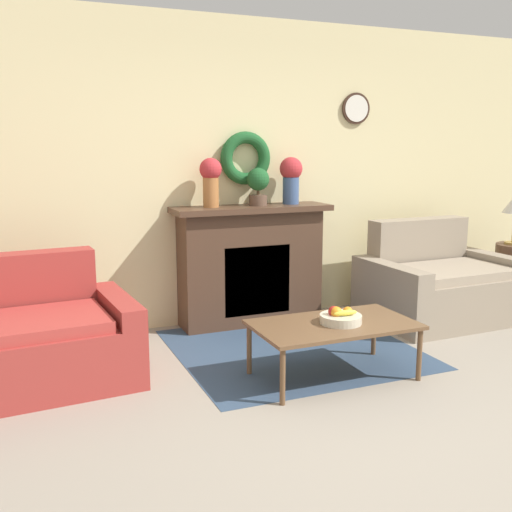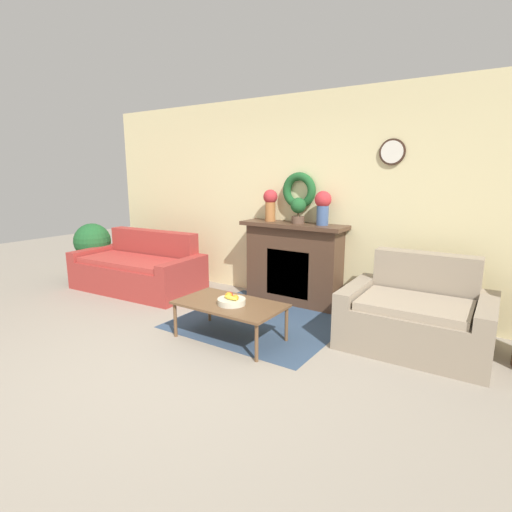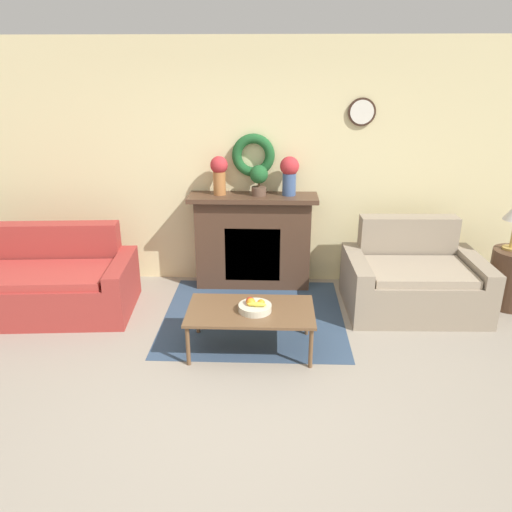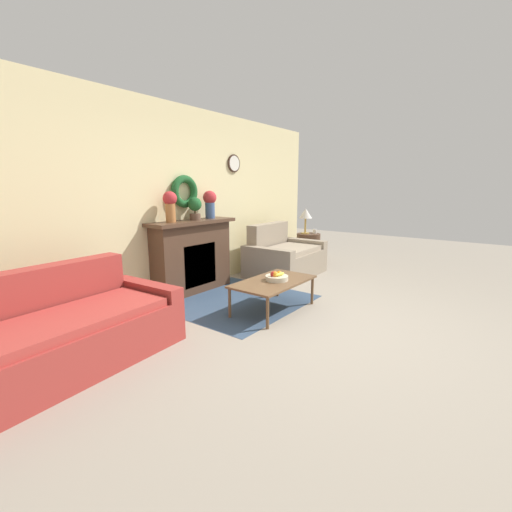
{
  "view_description": "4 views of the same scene",
  "coord_description": "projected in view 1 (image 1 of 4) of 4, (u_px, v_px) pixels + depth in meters",
  "views": [
    {
      "loc": [
        -1.9,
        -2.56,
        1.6
      ],
      "look_at": [
        -0.22,
        1.5,
        0.78
      ],
      "focal_mm": 42.0,
      "sensor_mm": 36.0,
      "label": 1
    },
    {
      "loc": [
        2.53,
        -2.22,
        1.72
      ],
      "look_at": [
        0.08,
        1.43,
        0.79
      ],
      "focal_mm": 28.0,
      "sensor_mm": 36.0,
      "label": 2
    },
    {
      "loc": [
        0.3,
        -3.02,
        2.39
      ],
      "look_at": [
        0.15,
        1.19,
        0.79
      ],
      "focal_mm": 35.0,
      "sensor_mm": 36.0,
      "label": 3
    },
    {
      "loc": [
        -3.32,
        -1.44,
        1.55
      ],
      "look_at": [
        0.12,
        1.18,
        0.67
      ],
      "focal_mm": 24.0,
      "sensor_mm": 36.0,
      "label": 4
    }
  ],
  "objects": [
    {
      "name": "loveseat_right",
      "position": [
        440.0,
        285.0,
        5.58
      ],
      "size": [
        1.4,
        1.01,
        0.9
      ],
      "rotation": [
        0.0,
        0.0,
        0.03
      ],
      "color": "gray",
      "rests_on": "ground_plane"
    },
    {
      "name": "ground_plane",
      "position": [
        395.0,
        437.0,
        3.33
      ],
      "size": [
        16.0,
        16.0,
        0.0
      ],
      "primitive_type": "plane",
      "color": "gray"
    },
    {
      "name": "coffee_table",
      "position": [
        334.0,
        327.0,
        4.13
      ],
      "size": [
        1.12,
        0.64,
        0.39
      ],
      "color": "brown",
      "rests_on": "ground_plane"
    },
    {
      "name": "vase_on_mantel_left",
      "position": [
        211.0,
        179.0,
        5.1
      ],
      "size": [
        0.19,
        0.19,
        0.42
      ],
      "color": "#AD6B38",
      "rests_on": "fireplace"
    },
    {
      "name": "wall_back",
      "position": [
        235.0,
        173.0,
        5.39
      ],
      "size": [
        6.8,
        0.17,
        2.7
      ],
      "color": "beige",
      "rests_on": "ground_plane"
    },
    {
      "name": "floor_rug",
      "position": [
        293.0,
        348.0,
        4.77
      ],
      "size": [
        1.82,
        1.74,
        0.01
      ],
      "color": "#334760",
      "rests_on": "ground_plane"
    },
    {
      "name": "fruit_bowl",
      "position": [
        340.0,
        317.0,
        4.11
      ],
      "size": [
        0.29,
        0.29,
        0.12
      ],
      "color": "beige",
      "rests_on": "coffee_table"
    },
    {
      "name": "vase_on_mantel_right",
      "position": [
        291.0,
        177.0,
        5.39
      ],
      "size": [
        0.21,
        0.21,
        0.42
      ],
      "color": "#3D5684",
      "rests_on": "fireplace"
    },
    {
      "name": "potted_plant_on_mantel",
      "position": [
        258.0,
        184.0,
        5.26
      ],
      "size": [
        0.2,
        0.2,
        0.33
      ],
      "color": "brown",
      "rests_on": "fireplace"
    },
    {
      "name": "fireplace",
      "position": [
        251.0,
        265.0,
        5.38
      ],
      "size": [
        1.42,
        0.41,
        1.07
      ],
      "color": "#4C3323",
      "rests_on": "ground_plane"
    }
  ]
}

